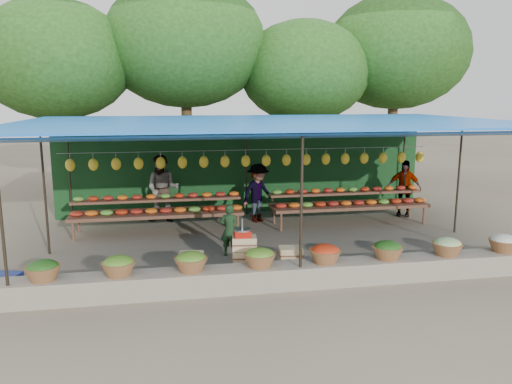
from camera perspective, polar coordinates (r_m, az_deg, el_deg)
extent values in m
plane|color=brown|center=(11.70, 1.25, -5.76)|extent=(60.00, 60.00, 0.00)
cube|color=gray|center=(9.10, 4.81, -9.42)|extent=(10.60, 0.55, 0.40)
cylinder|color=black|center=(8.68, -27.06, -3.32)|extent=(0.05, 0.05, 2.80)
cylinder|color=black|center=(8.61, 5.20, -2.25)|extent=(0.05, 0.05, 2.80)
cylinder|color=black|center=(11.43, -23.01, 0.18)|extent=(0.05, 0.05, 2.80)
cylinder|color=black|center=(13.20, 22.14, 1.58)|extent=(0.05, 0.05, 2.80)
cylinder|color=black|center=(14.23, -20.55, 2.32)|extent=(0.05, 0.05, 2.80)
cylinder|color=black|center=(14.19, -1.10, 2.99)|extent=(0.05, 0.05, 2.80)
cylinder|color=black|center=(15.70, 16.49, 3.30)|extent=(0.05, 0.05, 2.80)
cube|color=blue|center=(11.22, 1.31, 8.07)|extent=(10.80, 6.60, 0.04)
cube|color=blue|center=(9.29, 3.83, 6.35)|extent=(10.80, 2.19, 0.26)
cube|color=blue|center=(13.19, -0.48, 7.71)|extent=(10.80, 2.19, 0.26)
cylinder|color=#AAAAAF|center=(12.65, 0.00, 4.85)|extent=(9.60, 0.01, 0.01)
ellipsoid|color=yellow|center=(12.67, -20.47, 2.90)|extent=(0.23, 0.17, 0.30)
ellipsoid|color=yellow|center=(12.59, -18.09, 3.00)|extent=(0.23, 0.17, 0.30)
ellipsoid|color=yellow|center=(12.53, -15.69, 3.10)|extent=(0.23, 0.17, 0.30)
ellipsoid|color=yellow|center=(12.49, -13.27, 3.19)|extent=(0.23, 0.17, 0.30)
ellipsoid|color=yellow|center=(12.48, -10.84, 3.28)|extent=(0.23, 0.17, 0.30)
ellipsoid|color=yellow|center=(12.48, -8.41, 3.36)|extent=(0.23, 0.17, 0.30)
ellipsoid|color=yellow|center=(12.51, -5.98, 3.43)|extent=(0.23, 0.17, 0.30)
ellipsoid|color=yellow|center=(12.56, -3.57, 3.50)|extent=(0.23, 0.17, 0.30)
ellipsoid|color=yellow|center=(12.64, -1.18, 3.56)|extent=(0.23, 0.17, 0.30)
ellipsoid|color=yellow|center=(12.73, 1.18, 3.62)|extent=(0.23, 0.17, 0.30)
ellipsoid|color=yellow|center=(12.85, 3.49, 3.67)|extent=(0.23, 0.17, 0.30)
ellipsoid|color=yellow|center=(12.99, 5.77, 3.71)|extent=(0.23, 0.17, 0.30)
ellipsoid|color=yellow|center=(13.14, 7.99, 3.74)|extent=(0.23, 0.17, 0.30)
ellipsoid|color=yellow|center=(13.32, 10.16, 3.77)|extent=(0.23, 0.17, 0.30)
ellipsoid|color=yellow|center=(13.51, 12.26, 3.80)|extent=(0.23, 0.17, 0.30)
ellipsoid|color=yellow|center=(13.73, 14.31, 3.81)|extent=(0.23, 0.17, 0.30)
ellipsoid|color=yellow|center=(13.95, 16.29, 3.82)|extent=(0.23, 0.17, 0.30)
ellipsoid|color=yellow|center=(14.20, 18.20, 3.83)|extent=(0.23, 0.17, 0.30)
ellipsoid|color=#204F15|center=(8.90, -23.24, -7.91)|extent=(0.52, 0.52, 0.23)
ellipsoid|color=#4B7B20|center=(8.70, -15.45, -7.81)|extent=(0.52, 0.52, 0.23)
ellipsoid|color=#4B7B20|center=(8.67, -7.46, -7.56)|extent=(0.52, 0.52, 0.23)
ellipsoid|color=#4B7B20|center=(8.81, 0.42, -7.18)|extent=(0.52, 0.52, 0.23)
ellipsoid|color=#B1280E|center=(9.10, 7.91, -6.69)|extent=(0.52, 0.52, 0.23)
ellipsoid|color=#204F15|center=(9.53, 14.82, -6.13)|extent=(0.52, 0.52, 0.23)
ellipsoid|color=#93B671|center=(10.09, 21.02, -5.56)|extent=(0.52, 0.52, 0.23)
ellipsoid|color=beige|center=(10.76, 26.51, -4.99)|extent=(0.52, 0.52, 0.23)
cube|color=#1B4D24|center=(14.46, -1.26, 2.53)|extent=(10.60, 0.06, 2.50)
cylinder|color=#3E2D16|center=(17.13, -21.34, 5.57)|extent=(0.36, 0.36, 3.97)
ellipsoid|color=#1B380F|center=(17.11, -21.93, 13.86)|extent=(4.77, 4.77, 3.69)
cylinder|color=#3E2D16|center=(17.23, -7.88, 7.09)|extent=(0.36, 0.36, 4.48)
ellipsoid|color=#1B380F|center=(17.27, -8.13, 16.40)|extent=(5.39, 5.39, 4.17)
cylinder|color=#3E2D16|center=(17.60, 5.39, 5.97)|extent=(0.36, 0.36, 3.71)
ellipsoid|color=#1B380F|center=(17.56, 5.53, 13.54)|extent=(4.47, 4.47, 3.45)
cylinder|color=#3E2D16|center=(19.19, 15.26, 7.00)|extent=(0.36, 0.36, 4.35)
ellipsoid|color=#1B380F|center=(19.22, 15.68, 15.11)|extent=(5.24, 5.24, 4.05)
cube|color=#513120|center=(12.60, -11.18, -2.40)|extent=(4.20, 0.95, 0.08)
cube|color=#513120|center=(12.83, -11.21, -0.88)|extent=(4.20, 0.35, 0.06)
cylinder|color=#513120|center=(12.46, -20.17, -4.20)|extent=(0.06, 0.06, 0.50)
cylinder|color=#513120|center=(12.39, -2.09, -3.61)|extent=(0.06, 0.06, 0.50)
cylinder|color=#513120|center=(13.23, -19.61, -3.32)|extent=(0.06, 0.06, 0.50)
cylinder|color=#513120|center=(13.16, -2.59, -2.75)|extent=(0.06, 0.06, 0.50)
ellipsoid|color=#9F2316|center=(12.61, -19.87, -2.37)|extent=(0.31, 0.26, 0.13)
ellipsoid|color=#5B9C30|center=(12.99, -19.63, -0.76)|extent=(0.26, 0.22, 0.12)
ellipsoid|color=#E05B13|center=(12.56, -18.29, -2.33)|extent=(0.31, 0.26, 0.13)
ellipsoid|color=#B1280E|center=(12.94, -18.10, -0.71)|extent=(0.26, 0.22, 0.12)
ellipsoid|color=#5B9C30|center=(12.51, -16.70, -2.28)|extent=(0.31, 0.26, 0.13)
ellipsoid|color=#9F2316|center=(12.89, -16.56, -0.66)|extent=(0.26, 0.22, 0.12)
ellipsoid|color=#B1280E|center=(12.48, -15.11, -2.23)|extent=(0.31, 0.26, 0.13)
ellipsoid|color=#E05B13|center=(12.86, -15.01, -0.61)|extent=(0.26, 0.22, 0.12)
ellipsoid|color=#9F2316|center=(12.45, -13.50, -2.18)|extent=(0.31, 0.26, 0.13)
ellipsoid|color=#9F2316|center=(12.83, -13.45, -0.56)|extent=(0.26, 0.22, 0.12)
ellipsoid|color=#E05B13|center=(12.44, -11.89, -2.13)|extent=(0.31, 0.26, 0.13)
ellipsoid|color=#E05B13|center=(12.82, -11.89, -0.51)|extent=(0.26, 0.22, 0.12)
ellipsoid|color=#9F2316|center=(12.43, -10.28, -2.07)|extent=(0.31, 0.26, 0.13)
ellipsoid|color=#5B9C30|center=(12.81, -10.33, -0.45)|extent=(0.26, 0.22, 0.12)
ellipsoid|color=#E05B13|center=(12.43, -8.66, -2.02)|extent=(0.31, 0.26, 0.13)
ellipsoid|color=#B1280E|center=(12.82, -8.77, -0.40)|extent=(0.26, 0.22, 0.12)
ellipsoid|color=#5B9C30|center=(12.45, -7.05, -1.96)|extent=(0.31, 0.26, 0.13)
ellipsoid|color=#9F2316|center=(12.83, -7.20, -0.34)|extent=(0.26, 0.22, 0.12)
ellipsoid|color=#B1280E|center=(12.47, -5.45, -1.90)|extent=(0.31, 0.26, 0.13)
ellipsoid|color=#E05B13|center=(12.86, -5.65, -0.29)|extent=(0.26, 0.22, 0.12)
ellipsoid|color=#9F2316|center=(12.51, -3.85, -1.84)|extent=(0.31, 0.26, 0.13)
ellipsoid|color=#9F2316|center=(12.89, -4.10, -0.24)|extent=(0.26, 0.22, 0.12)
ellipsoid|color=#E05B13|center=(12.55, -2.26, -1.78)|extent=(0.31, 0.26, 0.13)
ellipsoid|color=#E05B13|center=(12.93, -2.56, -0.18)|extent=(0.26, 0.22, 0.12)
cube|color=#513120|center=(13.48, 10.60, -1.51)|extent=(4.20, 0.95, 0.08)
cube|color=#513120|center=(13.69, 10.19, -0.11)|extent=(4.20, 0.35, 0.06)
cylinder|color=#513120|center=(12.59, 2.88, -3.38)|extent=(0.06, 0.06, 0.50)
cylinder|color=#513120|center=(13.99, 18.63, -2.49)|extent=(0.06, 0.06, 0.50)
cylinder|color=#513120|center=(13.35, 2.09, -2.55)|extent=(0.06, 0.06, 0.50)
cylinder|color=#513120|center=(14.68, 17.13, -1.80)|extent=(0.06, 0.06, 0.50)
ellipsoid|color=#9F2316|center=(12.76, 2.86, -1.57)|extent=(0.31, 0.26, 0.13)
ellipsoid|color=#5B9C30|center=(13.13, 2.42, -0.01)|extent=(0.26, 0.22, 0.12)
ellipsoid|color=#E05B13|center=(12.84, 4.38, -1.51)|extent=(0.31, 0.26, 0.13)
ellipsoid|color=#B1280E|center=(13.22, 3.90, 0.04)|extent=(0.26, 0.22, 0.12)
ellipsoid|color=#5B9C30|center=(12.94, 5.88, -1.45)|extent=(0.31, 0.26, 0.13)
ellipsoid|color=#9F2316|center=(13.31, 5.36, 0.10)|extent=(0.26, 0.22, 0.12)
ellipsoid|color=#B1280E|center=(13.04, 7.35, -1.38)|extent=(0.31, 0.26, 0.13)
ellipsoid|color=#E05B13|center=(13.40, 6.80, 0.15)|extent=(0.26, 0.22, 0.12)
ellipsoid|color=#9F2316|center=(13.15, 8.81, -1.32)|extent=(0.31, 0.26, 0.13)
ellipsoid|color=#9F2316|center=(13.51, 8.22, 0.20)|extent=(0.26, 0.22, 0.12)
ellipsoid|color=#E05B13|center=(13.26, 10.24, -1.26)|extent=(0.31, 0.26, 0.13)
ellipsoid|color=#E05B13|center=(13.63, 9.61, 0.24)|extent=(0.26, 0.22, 0.12)
ellipsoid|color=#9F2316|center=(13.39, 11.64, -1.19)|extent=(0.31, 0.26, 0.13)
ellipsoid|color=#5B9C30|center=(13.75, 10.98, 0.29)|extent=(0.26, 0.22, 0.12)
ellipsoid|color=#E05B13|center=(13.52, 13.01, -1.13)|extent=(0.31, 0.26, 0.13)
ellipsoid|color=#B1280E|center=(13.88, 12.33, 0.34)|extent=(0.26, 0.22, 0.12)
ellipsoid|color=#5B9C30|center=(13.67, 14.36, -1.07)|extent=(0.31, 0.26, 0.13)
ellipsoid|color=#9F2316|center=(14.02, 13.65, 0.38)|extent=(0.26, 0.22, 0.12)
ellipsoid|color=#B1280E|center=(13.82, 15.68, -1.01)|extent=(0.31, 0.26, 0.13)
ellipsoid|color=#E05B13|center=(14.16, 14.94, 0.43)|extent=(0.26, 0.22, 0.12)
ellipsoid|color=#9F2316|center=(13.97, 16.97, -0.95)|extent=(0.31, 0.26, 0.13)
ellipsoid|color=#9F2316|center=(14.31, 16.21, 0.47)|extent=(0.26, 0.22, 0.12)
ellipsoid|color=#E05B13|center=(14.14, 18.23, -0.89)|extent=(0.31, 0.26, 0.13)
ellipsoid|color=#E05B13|center=(14.47, 17.45, 0.51)|extent=(0.26, 0.22, 0.12)
cube|color=tan|center=(9.46, -7.39, -9.14)|extent=(0.49, 0.40, 0.25)
cube|color=tan|center=(9.38, -7.43, -7.64)|extent=(0.49, 0.40, 0.25)
cube|color=tan|center=(9.56, -1.32, -8.84)|extent=(0.49, 0.40, 0.25)
cube|color=tan|center=(9.48, -1.33, -7.36)|extent=(0.49, 0.40, 0.25)
cube|color=tan|center=(9.40, -1.34, -5.85)|extent=(0.49, 0.40, 0.25)
cube|color=tan|center=(9.73, 3.97, -8.49)|extent=(0.49, 0.40, 0.25)
cube|color=tan|center=(9.65, 3.99, -7.04)|extent=(0.49, 0.40, 0.25)
cube|color=#AF180E|center=(9.34, -1.57, -4.77)|extent=(0.31, 0.27, 0.12)
cylinder|color=#AAAAAF|center=(9.32, -1.58, -4.31)|extent=(0.33, 0.33, 0.03)
cylinder|color=#AAAAAF|center=(9.29, -1.58, -3.74)|extent=(0.03, 0.03, 0.22)
imported|color=#18351A|center=(10.58, -3.03, -4.38)|extent=(0.49, 0.42, 1.13)
imported|color=slate|center=(13.58, -10.60, 0.35)|extent=(1.04, 0.90, 1.82)
imported|color=slate|center=(13.43, 0.24, -0.11)|extent=(1.18, 1.01, 1.58)
imported|color=slate|center=(14.69, 16.55, 0.43)|extent=(1.01, 0.79, 1.60)
cube|color=navy|center=(10.00, -26.54, -9.07)|extent=(0.52, 0.43, 0.27)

